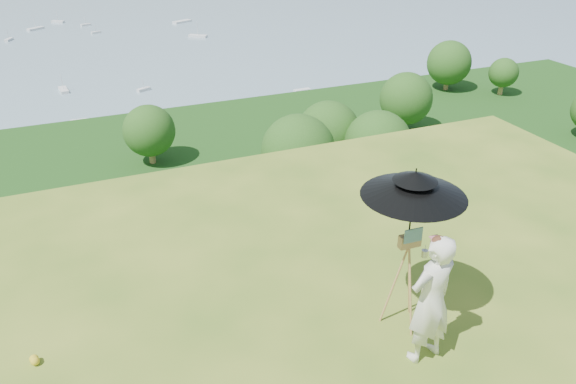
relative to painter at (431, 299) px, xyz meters
name	(u,v)px	position (x,y,z in m)	size (l,w,h in m)	color
forest_slope	(147,343)	(-0.51, 34.33, -29.84)	(140.00, 56.00, 22.00)	#153D10
shoreline_tier	(105,206)	(-0.51, 74.33, -36.84)	(170.00, 28.00, 8.00)	#656151
bay_water	(54,11)	(-0.51, 239.33, -34.84)	(700.00, 700.00, 0.00)	slate
slope_trees	(125,200)	(-0.51, 34.33, -15.84)	(110.00, 50.00, 6.00)	#234E17
harbor_town	(98,166)	(-0.51, 74.33, -30.34)	(110.00, 22.00, 5.00)	silver
moored_boats	(16,62)	(-13.01, 160.33, -34.49)	(140.00, 140.00, 0.70)	silver
painter	(431,299)	(0.00, 0.00, 0.00)	(0.61, 0.40, 1.68)	silver
field_easel	(405,277)	(0.07, 0.61, -0.12)	(0.55, 0.55, 1.45)	#AF8349
sun_umbrella	(412,207)	(0.07, 0.64, 0.85)	(1.22, 1.22, 0.99)	black
painter_cap	(440,240)	(0.00, 0.00, 0.79)	(0.18, 0.22, 0.10)	#C66C7B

